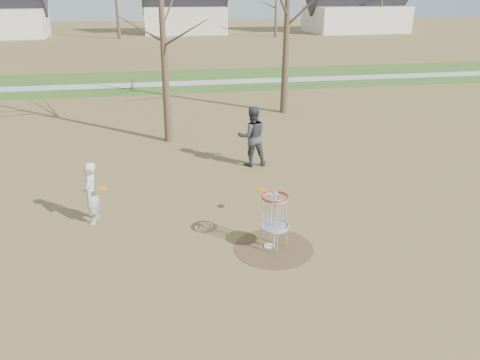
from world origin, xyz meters
name	(u,v)px	position (x,y,z in m)	size (l,w,h in m)	color
ground	(274,248)	(0.00, 0.00, 0.00)	(160.00, 160.00, 0.00)	brown
green_band	(193,80)	(0.00, 21.00, 0.01)	(160.00, 8.00, 0.01)	#2D5119
footpath	(194,83)	(0.00, 20.00, 0.01)	(160.00, 1.50, 0.01)	#9E9E99
dirt_circle	(274,248)	(0.00, 0.00, 0.01)	(1.80, 1.80, 0.01)	#47331E
player_standing	(91,193)	(-4.12, 2.05, 0.79)	(0.58, 0.38, 1.58)	#B8B8B8
player_throwing	(252,136)	(0.60, 5.35, 0.99)	(0.96, 0.75, 1.98)	#36383C
disc_grounded	(268,246)	(-0.10, 0.09, 0.02)	(0.22, 0.22, 0.02)	white
discs_in_play	(187,189)	(-1.80, 1.68, 0.89)	(4.06, 0.43, 0.26)	orange
disc_golf_basket	(275,212)	(0.00, 0.00, 0.91)	(0.64, 0.64, 1.35)	#9EA3AD
houses_row	(205,4)	(4.32, 52.56, 3.52)	(56.51, 10.01, 7.26)	silver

